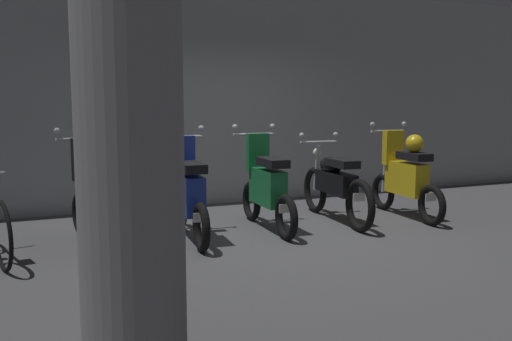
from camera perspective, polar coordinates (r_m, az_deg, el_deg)
ground_plane at (r=6.65m, az=2.74°, el=-6.76°), size 80.00×80.00×0.00m
back_wall at (r=8.79m, az=-4.44°, el=7.58°), size 16.00×0.30×3.34m
motorbike_slot_0 at (r=6.40m, az=-15.96°, el=-2.75°), size 0.58×1.67×1.29m
motorbike_slot_1 at (r=6.53m, az=-6.82°, el=-2.32°), size 0.59×1.68×1.29m
motorbike_slot_2 at (r=6.98m, az=1.05°, el=-1.68°), size 0.59×1.68×1.29m
motorbike_slot_3 at (r=7.52m, az=7.98°, el=-1.38°), size 0.59×1.95×1.15m
motorbike_slot_4 at (r=7.97m, az=14.85°, el=-0.52°), size 0.59×1.68×1.29m
support_pillar at (r=2.99m, az=-12.78°, el=8.43°), size 0.56×0.56×3.34m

